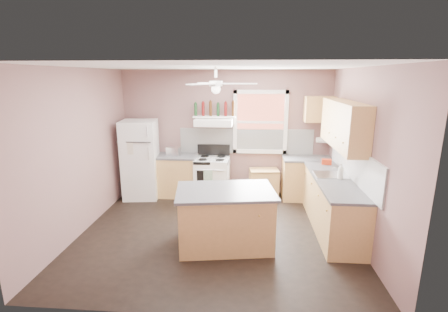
# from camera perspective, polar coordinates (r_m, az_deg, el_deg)

# --- Properties ---
(floor) EXTENTS (4.50, 4.50, 0.00)m
(floor) POSITION_cam_1_polar(r_m,az_deg,el_deg) (5.64, -1.29, -13.16)
(floor) COLOR black
(floor) RESTS_ON ground
(ceiling) EXTENTS (4.50, 4.50, 0.00)m
(ceiling) POSITION_cam_1_polar(r_m,az_deg,el_deg) (5.02, -1.46, 15.45)
(ceiling) COLOR white
(ceiling) RESTS_ON ground
(wall_back) EXTENTS (4.50, 0.05, 2.70)m
(wall_back) POSITION_cam_1_polar(r_m,az_deg,el_deg) (7.14, 0.29, 4.11)
(wall_back) COLOR #765552
(wall_back) RESTS_ON ground
(wall_right) EXTENTS (0.05, 4.00, 2.70)m
(wall_right) POSITION_cam_1_polar(r_m,az_deg,el_deg) (5.43, 23.26, -0.17)
(wall_right) COLOR #765552
(wall_right) RESTS_ON ground
(wall_left) EXTENTS (0.05, 4.00, 2.70)m
(wall_left) POSITION_cam_1_polar(r_m,az_deg,el_deg) (5.85, -24.13, 0.69)
(wall_left) COLOR #765552
(wall_left) RESTS_ON ground
(backsplash_back) EXTENTS (2.90, 0.03, 0.55)m
(backsplash_back) POSITION_cam_1_polar(r_m,az_deg,el_deg) (7.12, 3.89, 2.61)
(backsplash_back) COLOR white
(backsplash_back) RESTS_ON wall_back
(backsplash_right) EXTENTS (0.03, 2.60, 0.55)m
(backsplash_right) POSITION_cam_1_polar(r_m,az_deg,el_deg) (5.73, 21.79, -1.13)
(backsplash_right) COLOR white
(backsplash_right) RESTS_ON wall_right
(window_view) EXTENTS (1.00, 0.02, 1.20)m
(window_view) POSITION_cam_1_polar(r_m,az_deg,el_deg) (7.05, 6.40, 5.94)
(window_view) COLOR brown
(window_view) RESTS_ON wall_back
(window_frame) EXTENTS (1.16, 0.07, 1.36)m
(window_frame) POSITION_cam_1_polar(r_m,az_deg,el_deg) (7.02, 6.40, 5.91)
(window_frame) COLOR white
(window_frame) RESTS_ON wall_back
(refrigerator) EXTENTS (0.78, 0.76, 1.67)m
(refrigerator) POSITION_cam_1_polar(r_m,az_deg,el_deg) (7.13, -14.46, -0.59)
(refrigerator) COLOR white
(refrigerator) RESTS_ON floor
(base_cabinet_left) EXTENTS (0.90, 0.60, 0.86)m
(base_cabinet_left) POSITION_cam_1_polar(r_m,az_deg,el_deg) (7.20, -8.37, -3.50)
(base_cabinet_left) COLOR #B48A4B
(base_cabinet_left) RESTS_ON floor
(counter_left) EXTENTS (0.92, 0.62, 0.04)m
(counter_left) POSITION_cam_1_polar(r_m,az_deg,el_deg) (7.08, -8.49, -0.02)
(counter_left) COLOR #474649
(counter_left) RESTS_ON base_cabinet_left
(toaster) EXTENTS (0.30, 0.21, 0.18)m
(toaster) POSITION_cam_1_polar(r_m,az_deg,el_deg) (7.05, -8.89, 0.83)
(toaster) COLOR silver
(toaster) RESTS_ON counter_left
(stove) EXTENTS (0.73, 0.66, 0.86)m
(stove) POSITION_cam_1_polar(r_m,az_deg,el_deg) (7.01, -2.05, -3.84)
(stove) COLOR white
(stove) RESTS_ON floor
(range_hood) EXTENTS (0.78, 0.50, 0.14)m
(range_hood) POSITION_cam_1_polar(r_m,az_deg,el_deg) (6.85, -1.80, 5.97)
(range_hood) COLOR white
(range_hood) RESTS_ON wall_back
(bottle_shelf) EXTENTS (0.90, 0.26, 0.03)m
(bottle_shelf) POSITION_cam_1_polar(r_m,az_deg,el_deg) (6.96, -1.70, 6.92)
(bottle_shelf) COLOR white
(bottle_shelf) RESTS_ON range_hood
(cart) EXTENTS (0.65, 0.47, 0.61)m
(cart) POSITION_cam_1_polar(r_m,az_deg,el_deg) (7.12, 6.99, -4.72)
(cart) COLOR #B48A4B
(cart) RESTS_ON floor
(base_cabinet_corner) EXTENTS (1.00, 0.60, 0.86)m
(base_cabinet_corner) POSITION_cam_1_polar(r_m,az_deg,el_deg) (7.13, 14.28, -3.96)
(base_cabinet_corner) COLOR #B48A4B
(base_cabinet_corner) RESTS_ON floor
(base_cabinet_right) EXTENTS (0.60, 2.20, 0.86)m
(base_cabinet_right) POSITION_cam_1_polar(r_m,az_deg,el_deg) (5.88, 18.46, -8.12)
(base_cabinet_right) COLOR #B48A4B
(base_cabinet_right) RESTS_ON floor
(counter_corner) EXTENTS (1.02, 0.62, 0.04)m
(counter_corner) POSITION_cam_1_polar(r_m,az_deg,el_deg) (7.01, 14.50, -0.45)
(counter_corner) COLOR #474649
(counter_corner) RESTS_ON base_cabinet_corner
(counter_right) EXTENTS (0.62, 2.22, 0.04)m
(counter_right) POSITION_cam_1_polar(r_m,az_deg,el_deg) (5.73, 18.71, -3.94)
(counter_right) COLOR #474649
(counter_right) RESTS_ON base_cabinet_right
(sink) EXTENTS (0.55, 0.45, 0.03)m
(sink) POSITION_cam_1_polar(r_m,az_deg,el_deg) (5.91, 18.26, -3.21)
(sink) COLOR silver
(sink) RESTS_ON counter_right
(faucet) EXTENTS (0.03, 0.03, 0.14)m
(faucet) POSITION_cam_1_polar(r_m,az_deg,el_deg) (5.93, 19.81, -2.53)
(faucet) COLOR silver
(faucet) RESTS_ON sink
(upper_cabinet_right) EXTENTS (0.33, 1.80, 0.76)m
(upper_cabinet_right) POSITION_cam_1_polar(r_m,az_deg,el_deg) (5.76, 20.28, 5.22)
(upper_cabinet_right) COLOR #B48A4B
(upper_cabinet_right) RESTS_ON wall_right
(upper_cabinet_corner) EXTENTS (0.60, 0.33, 0.52)m
(upper_cabinet_corner) POSITION_cam_1_polar(r_m,az_deg,el_deg) (7.00, 16.46, 7.89)
(upper_cabinet_corner) COLOR #B48A4B
(upper_cabinet_corner) RESTS_ON wall_back
(paper_towel) EXTENTS (0.26, 0.12, 0.12)m
(paper_towel) POSITION_cam_1_polar(r_m,az_deg,el_deg) (7.15, 16.99, 2.69)
(paper_towel) COLOR white
(paper_towel) RESTS_ON wall_back
(island) EXTENTS (1.50, 1.07, 0.86)m
(island) POSITION_cam_1_polar(r_m,az_deg,el_deg) (5.07, 0.26, -11.01)
(island) COLOR #B48A4B
(island) RESTS_ON floor
(island_top) EXTENTS (1.59, 1.16, 0.04)m
(island_top) POSITION_cam_1_polar(r_m,az_deg,el_deg) (4.89, 0.26, -6.23)
(island_top) COLOR #474649
(island_top) RESTS_ON island
(ceiling_fan_hub) EXTENTS (0.20, 0.20, 0.08)m
(ceiling_fan_hub) POSITION_cam_1_polar(r_m,az_deg,el_deg) (5.02, -1.44, 12.60)
(ceiling_fan_hub) COLOR white
(ceiling_fan_hub) RESTS_ON ceiling
(soap_bottle) EXTENTS (0.14, 0.14, 0.26)m
(soap_bottle) POSITION_cam_1_polar(r_m,az_deg,el_deg) (5.70, 19.84, -2.54)
(soap_bottle) COLOR silver
(soap_bottle) RESTS_ON counter_right
(red_caddy) EXTENTS (0.20, 0.15, 0.10)m
(red_caddy) POSITION_cam_1_polar(r_m,az_deg,el_deg) (6.57, 17.59, -0.98)
(red_caddy) COLOR red
(red_caddy) RESTS_ON counter_right
(wine_bottles) EXTENTS (0.86, 0.06, 0.31)m
(wine_bottles) POSITION_cam_1_polar(r_m,az_deg,el_deg) (6.94, -1.65, 8.23)
(wine_bottles) COLOR #143819
(wine_bottles) RESTS_ON bottle_shelf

